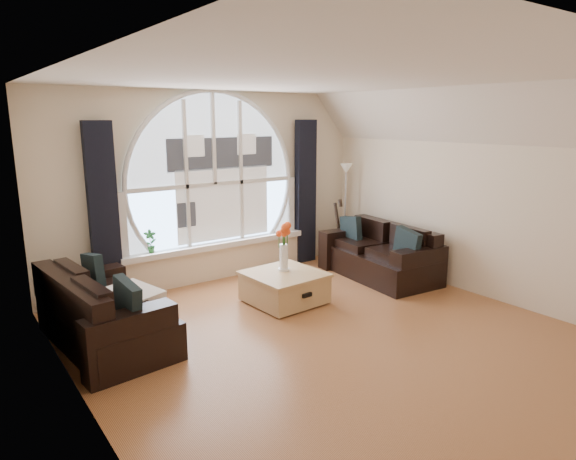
{
  "coord_description": "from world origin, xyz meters",
  "views": [
    {
      "loc": [
        -3.34,
        -3.72,
        2.33
      ],
      "look_at": [
        0.0,
        0.9,
        1.05
      ],
      "focal_mm": 31.29,
      "sensor_mm": 36.0,
      "label": 1
    }
  ],
  "objects_px": {
    "coffee_chest": "(284,286)",
    "potted_plant": "(150,241)",
    "floor_lamp": "(345,212)",
    "sofa_left": "(106,308)",
    "vase_flowers": "(284,241)",
    "guitar": "(335,231)",
    "sofa_right": "(379,251)"
  },
  "relations": [
    {
      "from": "floor_lamp",
      "to": "potted_plant",
      "type": "bearing_deg",
      "value": 174.72
    },
    {
      "from": "vase_flowers",
      "to": "guitar",
      "type": "bearing_deg",
      "value": 28.95
    },
    {
      "from": "floor_lamp",
      "to": "potted_plant",
      "type": "distance_m",
      "value": 3.25
    },
    {
      "from": "coffee_chest",
      "to": "potted_plant",
      "type": "distance_m",
      "value": 1.91
    },
    {
      "from": "coffee_chest",
      "to": "potted_plant",
      "type": "height_order",
      "value": "potted_plant"
    },
    {
      "from": "coffee_chest",
      "to": "potted_plant",
      "type": "bearing_deg",
      "value": 128.09
    },
    {
      "from": "coffee_chest",
      "to": "floor_lamp",
      "type": "xyz_separation_m",
      "value": [
        2.01,
        1.08,
        0.58
      ]
    },
    {
      "from": "sofa_right",
      "to": "potted_plant",
      "type": "distance_m",
      "value": 3.28
    },
    {
      "from": "coffee_chest",
      "to": "vase_flowers",
      "type": "xyz_separation_m",
      "value": [
        0.05,
        0.08,
        0.57
      ]
    },
    {
      "from": "sofa_left",
      "to": "vase_flowers",
      "type": "bearing_deg",
      "value": -6.15
    },
    {
      "from": "sofa_left",
      "to": "floor_lamp",
      "type": "relative_size",
      "value": 1.09
    },
    {
      "from": "sofa_left",
      "to": "floor_lamp",
      "type": "xyz_separation_m",
      "value": [
        4.22,
        0.99,
        0.4
      ]
    },
    {
      "from": "sofa_right",
      "to": "guitar",
      "type": "relative_size",
      "value": 1.63
    },
    {
      "from": "floor_lamp",
      "to": "potted_plant",
      "type": "relative_size",
      "value": 5.01
    },
    {
      "from": "sofa_right",
      "to": "coffee_chest",
      "type": "xyz_separation_m",
      "value": [
        -1.75,
        -0.03,
        -0.18
      ]
    },
    {
      "from": "sofa_left",
      "to": "floor_lamp",
      "type": "distance_m",
      "value": 4.36
    },
    {
      "from": "coffee_chest",
      "to": "vase_flowers",
      "type": "bearing_deg",
      "value": 54.54
    },
    {
      "from": "sofa_left",
      "to": "sofa_right",
      "type": "xyz_separation_m",
      "value": [
        3.96,
        -0.06,
        0.0
      ]
    },
    {
      "from": "coffee_chest",
      "to": "potted_plant",
      "type": "relative_size",
      "value": 2.8
    },
    {
      "from": "floor_lamp",
      "to": "potted_plant",
      "type": "xyz_separation_m",
      "value": [
        -3.24,
        0.3,
        -0.09
      ]
    },
    {
      "from": "coffee_chest",
      "to": "sofa_left",
      "type": "bearing_deg",
      "value": 174.14
    },
    {
      "from": "vase_flowers",
      "to": "potted_plant",
      "type": "bearing_deg",
      "value": 134.46
    },
    {
      "from": "sofa_right",
      "to": "potted_plant",
      "type": "bearing_deg",
      "value": 161.08
    },
    {
      "from": "coffee_chest",
      "to": "vase_flowers",
      "type": "height_order",
      "value": "vase_flowers"
    },
    {
      "from": "vase_flowers",
      "to": "floor_lamp",
      "type": "distance_m",
      "value": 2.2
    },
    {
      "from": "guitar",
      "to": "floor_lamp",
      "type": "bearing_deg",
      "value": 1.61
    },
    {
      "from": "floor_lamp",
      "to": "guitar",
      "type": "relative_size",
      "value": 1.51
    },
    {
      "from": "guitar",
      "to": "coffee_chest",
      "type": "bearing_deg",
      "value": -161.4
    },
    {
      "from": "sofa_right",
      "to": "floor_lamp",
      "type": "xyz_separation_m",
      "value": [
        0.26,
        1.05,
        0.4
      ]
    },
    {
      "from": "sofa_right",
      "to": "sofa_left",
      "type": "bearing_deg",
      "value": -175.4
    },
    {
      "from": "coffee_chest",
      "to": "floor_lamp",
      "type": "height_order",
      "value": "floor_lamp"
    },
    {
      "from": "sofa_right",
      "to": "guitar",
      "type": "bearing_deg",
      "value": 95.61
    }
  ]
}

